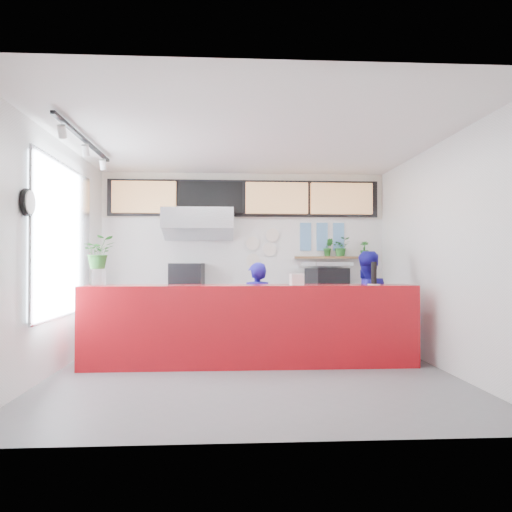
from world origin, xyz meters
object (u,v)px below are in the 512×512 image
(service_counter, at_px, (250,325))
(panini_oven, at_px, (187,278))
(pepper_mill, at_px, (374,273))
(staff_center, at_px, (256,310))
(espresso_machine, at_px, (327,280))
(staff_right, at_px, (366,304))

(service_counter, relative_size, panini_oven, 8.16)
(pepper_mill, bearing_deg, service_counter, 176.91)
(service_counter, relative_size, pepper_mill, 14.90)
(service_counter, bearing_deg, staff_center, 77.21)
(service_counter, height_order, panini_oven, panini_oven)
(staff_center, bearing_deg, panini_oven, -63.54)
(espresso_machine, xyz_separation_m, pepper_mill, (0.26, -1.89, 0.16))
(staff_center, bearing_deg, pepper_mill, 144.15)
(staff_right, bearing_deg, espresso_machine, -91.08)
(panini_oven, bearing_deg, staff_right, -21.66)
(panini_oven, bearing_deg, espresso_machine, 4.09)
(panini_oven, height_order, espresso_machine, panini_oven)
(service_counter, height_order, pepper_mill, pepper_mill)
(espresso_machine, distance_m, staff_center, 1.88)
(espresso_machine, height_order, pepper_mill, pepper_mill)
(service_counter, relative_size, staff_right, 2.86)
(staff_center, bearing_deg, staff_right, 164.02)
(service_counter, bearing_deg, panini_oven, 118.88)
(service_counter, xyz_separation_m, staff_center, (0.12, 0.52, 0.15))
(service_counter, xyz_separation_m, espresso_machine, (1.43, 1.80, 0.56))
(espresso_machine, bearing_deg, pepper_mill, -102.89)
(panini_oven, xyz_separation_m, pepper_mill, (2.68, -1.89, 0.12))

